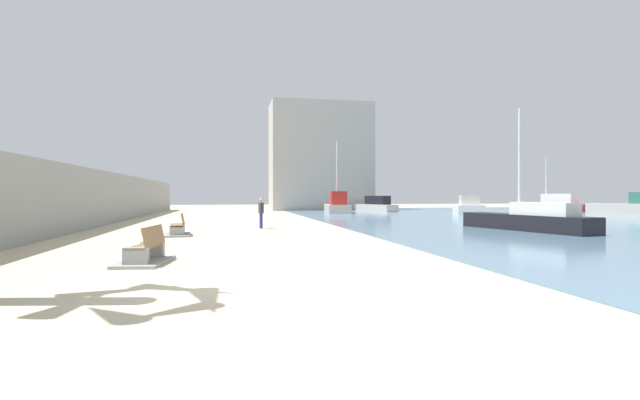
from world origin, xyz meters
TOP-DOWN VIEW (x-y plane):
  - ground_plane at (0.00, 18.00)m, footprint 120.00×120.00m
  - seawall at (-7.50, 18.00)m, footprint 0.80×64.00m
  - water_bay at (24.00, 18.00)m, footprint 36.00×68.00m
  - bench_near at (-2.11, 3.39)m, footprint 1.37×2.23m
  - bench_far at (-2.19, 11.94)m, footprint 1.26×2.18m
  - person_walking at (1.69, 15.59)m, footprint 0.28×0.50m
  - boat_outer at (35.07, 36.19)m, footprint 5.05×7.97m
  - boat_distant at (15.60, 40.00)m, footprint 3.81×7.91m
  - boat_mid_bay at (20.95, 28.83)m, footprint 3.88×5.47m
  - boat_nearest at (14.44, 11.09)m, footprint 2.93×7.51m
  - boat_far_left at (10.51, 35.49)m, footprint 2.82×6.18m
  - harbor_building at (10.84, 46.00)m, footprint 12.00×6.00m

SIDE VIEW (x-z plane):
  - ground_plane at x=0.00m, z-range 0.00..0.00m
  - water_bay at x=24.00m, z-range 0.00..0.04m
  - bench_near at x=-2.11m, z-range -0.26..0.72m
  - bench_far at x=-2.19m, z-range -0.26..0.72m
  - boat_nearest at x=14.44m, z-range -2.45..3.63m
  - boat_distant at x=15.60m, z-range -0.19..1.48m
  - boat_mid_bay at x=20.95m, z-range -0.18..1.53m
  - boat_outer at x=35.07m, z-range -2.28..3.73m
  - boat_far_left at x=10.51m, z-range -2.76..4.38m
  - person_walking at x=1.69m, z-range 0.13..1.75m
  - seawall at x=-7.50m, z-range 0.00..3.20m
  - harbor_building at x=10.84m, z-range 0.00..12.77m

